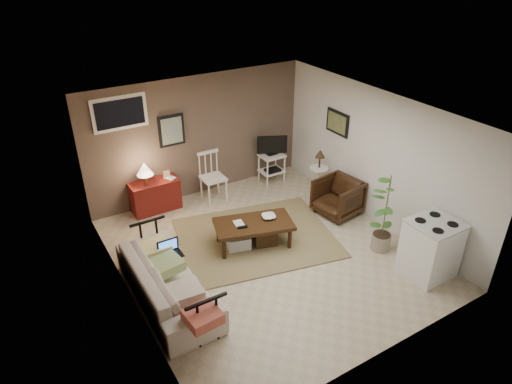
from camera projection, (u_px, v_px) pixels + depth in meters
floor at (267, 253)px, 7.56m from camera, size 5.00×5.00×0.00m
art_back at (172, 130)px, 8.45m from camera, size 0.50×0.03×0.60m
art_right at (337, 123)px, 8.62m from camera, size 0.03×0.60×0.45m
window at (120, 113)px, 7.80m from camera, size 0.96×0.03×0.60m
rug at (256, 238)px, 7.93m from camera, size 2.98×2.58×0.02m
coffee_table at (253, 232)px, 7.62m from camera, size 1.42×1.00×0.49m
sofa at (167, 275)px, 6.41m from camera, size 0.63×2.15×0.84m
sofa_pillows at (176, 278)px, 6.20m from camera, size 0.41×2.04×0.14m
sofa_end_rails at (175, 276)px, 6.49m from camera, size 0.58×2.14×0.72m
laptop at (170, 250)px, 6.72m from camera, size 0.33×0.24×0.22m
red_console at (154, 193)px, 8.60m from camera, size 0.91×0.40×1.05m
spindle_chair at (213, 178)px, 8.95m from camera, size 0.44×0.44×0.97m
tv_stand at (272, 158)px, 9.53m from camera, size 0.58×0.40×1.04m
side_table at (319, 167)px, 9.01m from camera, size 0.37×0.37×0.99m
armchair at (338, 196)px, 8.47m from camera, size 0.79×0.83×0.76m
potted_plant at (386, 211)px, 7.30m from camera, size 0.35×0.35×1.41m
stove at (431, 248)px, 6.89m from camera, size 0.72×0.67×0.94m
bowl at (269, 212)px, 7.59m from camera, size 0.23×0.12×0.23m
book_table at (234, 219)px, 7.42m from camera, size 0.15×0.04×0.20m
book_console at (167, 175)px, 8.50m from camera, size 0.14×0.08×0.20m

